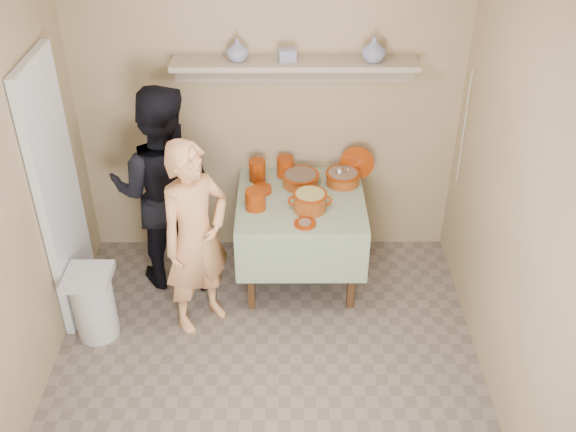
{
  "coord_description": "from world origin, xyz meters",
  "views": [
    {
      "loc": [
        0.14,
        -3.05,
        3.51
      ],
      "look_at": [
        0.15,
        0.75,
        0.95
      ],
      "focal_mm": 42.0,
      "sensor_mm": 36.0,
      "label": 1
    }
  ],
  "objects_px": {
    "person_helper": "(163,189)",
    "trash_bin": "(94,304)",
    "serving_table": "(301,211)",
    "cazuela_rice": "(310,200)",
    "person_cook": "(196,238)"
  },
  "relations": [
    {
      "from": "person_cook",
      "to": "serving_table",
      "type": "distance_m",
      "value": 0.91
    },
    {
      "from": "person_helper",
      "to": "serving_table",
      "type": "height_order",
      "value": "person_helper"
    },
    {
      "from": "trash_bin",
      "to": "serving_table",
      "type": "bearing_deg",
      "value": 23.89
    },
    {
      "from": "serving_table",
      "to": "cazuela_rice",
      "type": "distance_m",
      "value": 0.27
    },
    {
      "from": "serving_table",
      "to": "cazuela_rice",
      "type": "xyz_separation_m",
      "value": [
        0.06,
        -0.17,
        0.2
      ]
    },
    {
      "from": "person_helper",
      "to": "trash_bin",
      "type": "xyz_separation_m",
      "value": [
        -0.45,
        -0.68,
        -0.55
      ]
    },
    {
      "from": "person_cook",
      "to": "person_helper",
      "type": "relative_size",
      "value": 0.9
    },
    {
      "from": "serving_table",
      "to": "trash_bin",
      "type": "bearing_deg",
      "value": -156.11
    },
    {
      "from": "person_cook",
      "to": "trash_bin",
      "type": "bearing_deg",
      "value": 149.07
    },
    {
      "from": "cazuela_rice",
      "to": "trash_bin",
      "type": "relative_size",
      "value": 0.59
    },
    {
      "from": "serving_table",
      "to": "person_cook",
      "type": "bearing_deg",
      "value": -145.48
    },
    {
      "from": "person_cook",
      "to": "trash_bin",
      "type": "relative_size",
      "value": 2.69
    },
    {
      "from": "person_helper",
      "to": "trash_bin",
      "type": "distance_m",
      "value": 0.98
    },
    {
      "from": "serving_table",
      "to": "cazuela_rice",
      "type": "height_order",
      "value": "cazuela_rice"
    },
    {
      "from": "person_cook",
      "to": "serving_table",
      "type": "bearing_deg",
      "value": -7.77
    }
  ]
}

